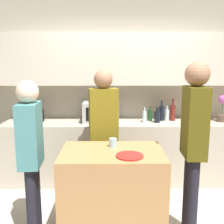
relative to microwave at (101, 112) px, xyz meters
The scene contains 17 objects.
back_wall 0.65m from the microwave, 34.89° to the left, with size 6.40×0.40×2.70m.
back_counter 0.71m from the microwave, ahead, with size 3.60×0.62×0.91m.
kitchen_island 1.45m from the microwave, 83.39° to the right, with size 1.02×0.68×0.90m.
microwave is the anchor object (origin of this frame).
toaster 0.99m from the microwave, behind, with size 0.26×0.16×0.18m.
potted_plant 1.79m from the microwave, ahead, with size 0.14×0.14×0.40m.
bottle_0 0.64m from the microwave, ahead, with size 0.06×0.06×0.23m.
bottle_1 0.74m from the microwave, ahead, with size 0.06×0.06×0.22m.
bottle_2 0.83m from the microwave, ahead, with size 0.08×0.08×0.23m.
bottle_3 0.92m from the microwave, ahead, with size 0.08×0.08×0.31m.
bottle_4 1.00m from the microwave, ahead, with size 0.07×0.07×0.23m.
bottle_5 1.09m from the microwave, ahead, with size 0.09×0.09×0.33m.
plate_on_island 1.51m from the microwave, 77.97° to the right, with size 0.26×0.26×0.01m.
cup_0 1.19m from the microwave, 82.18° to the right, with size 0.08×0.08×0.09m.
person_left 1.51m from the microwave, 115.18° to the right, with size 0.21×0.35×1.61m.
person_center 0.71m from the microwave, 85.81° to the right, with size 0.37×0.24×1.69m.
person_right 1.65m from the microwave, 55.10° to the right, with size 0.23×0.35×1.78m.
Camera 1 is at (-0.23, -2.39, 1.75)m, focal length 42.00 mm.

